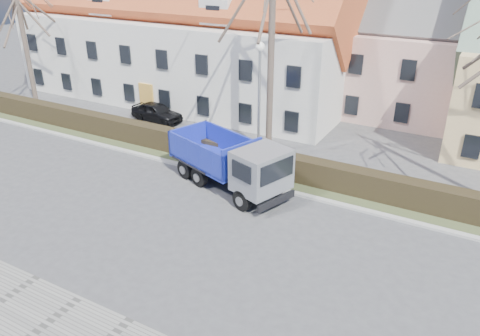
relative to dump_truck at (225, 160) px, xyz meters
The scene contains 12 objects.
ground 4.61m from the dump_truck, 60.43° to the right, with size 120.00×120.00×0.00m, color #434346.
curb_far 2.67m from the dump_truck, 19.84° to the left, with size 80.00×0.30×0.12m, color #A5A39E.
grass_strip 3.50m from the dump_truck, 47.71° to the left, with size 80.00×3.00×0.10m, color #3D4828.
hedge 3.17m from the dump_truck, 45.21° to the left, with size 60.00×0.90×1.30m, color black.
building_white 16.64m from the dump_truck, 131.65° to the left, with size 26.80×10.80×9.50m, color silver, non-canonical shape.
building_pink 17.51m from the dump_truck, 69.14° to the left, with size 10.80×8.80×8.00m, color #CE9D92, non-canonical shape.
tree_0 20.68m from the dump_truck, 166.72° to the left, with size 7.20×7.20×9.90m, color #4C3E35, non-canonical shape.
tree_1 6.78m from the dump_truck, 87.97° to the left, with size 9.20×9.20×12.65m, color #4C3E35, non-canonical shape.
dump_truck is the anchor object (origin of this frame).
streetlight 3.76m from the dump_truck, 85.57° to the left, with size 0.53×0.53×6.82m, color gray, non-canonical shape.
cart_frame 3.04m from the dump_truck, 166.02° to the left, with size 0.73×0.42×0.67m, color silver, non-canonical shape.
parked_car_a 10.97m from the dump_truck, 146.46° to the left, with size 1.56×3.87×1.32m, color black.
Camera 1 is at (8.78, -14.50, 11.08)m, focal length 35.00 mm.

